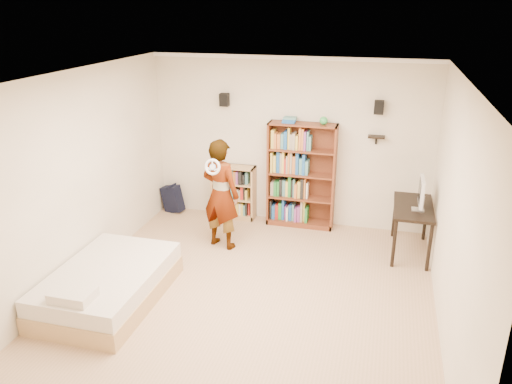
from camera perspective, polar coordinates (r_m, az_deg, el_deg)
ground at (r=6.35m, az=-0.95°, el=-11.99°), size 4.50×5.00×0.01m
room_shell at (r=5.60m, az=-1.05°, el=3.35°), size 4.52×5.02×2.71m
crown_molding at (r=5.40m, az=-1.12°, el=12.59°), size 4.50×5.00×0.06m
speaker_left at (r=8.07m, az=-3.64°, el=10.48°), size 0.14×0.12×0.20m
speaker_right at (r=7.67m, az=13.88°, el=9.38°), size 0.14×0.12×0.20m
wall_shelf at (r=7.78m, az=13.60°, el=6.15°), size 0.25×0.16×0.02m
tall_bookshelf at (r=8.01m, az=5.20°, el=1.85°), size 1.08×0.31×1.70m
low_bookshelf at (r=8.41m, az=-2.58°, el=0.00°), size 0.73×0.27×0.91m
computer_desk at (r=7.58m, az=17.28°, el=-4.10°), size 0.54×1.08×0.74m
imac at (r=7.23m, az=18.20°, el=-0.26°), size 0.12×0.47×0.47m
daybed at (r=6.44m, az=-16.55°, el=-9.68°), size 1.18×1.82×0.54m
person at (r=7.29m, az=-4.05°, el=-0.25°), size 0.69×0.56×1.66m
wii_wheel at (r=6.84m, az=-4.99°, el=2.87°), size 0.23×0.09×0.23m
navy_bag at (r=8.84m, az=-9.51°, el=-0.71°), size 0.40×0.30×0.48m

